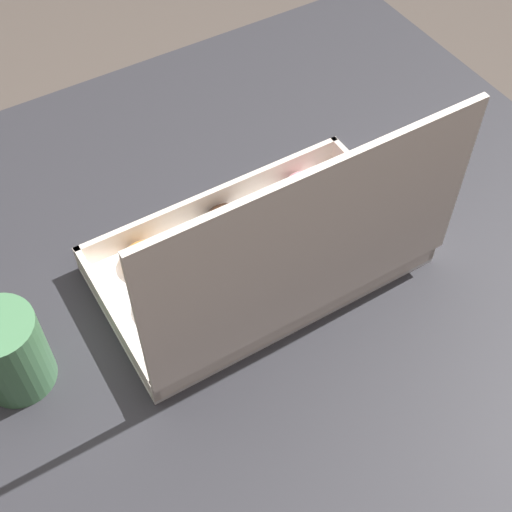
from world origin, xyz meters
The scene contains 4 objects.
ground_plane centered at (0.00, 0.00, 0.00)m, with size 8.00×8.00×0.00m, color #564C44.
dining_table centered at (0.00, 0.00, 0.67)m, with size 1.03×1.03×0.77m.
donut_box centered at (0.00, -0.01, 0.83)m, with size 0.40×0.23×0.27m.
coffee_mug centered at (0.31, -0.05, 0.83)m, with size 0.08×0.08×0.11m.
Camera 1 is at (0.29, 0.43, 1.50)m, focal length 50.00 mm.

